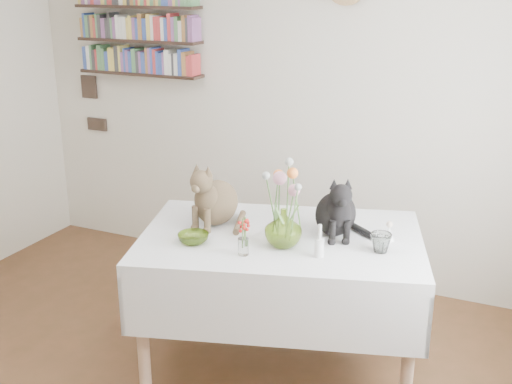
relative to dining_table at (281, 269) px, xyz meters
The scene contains 13 objects.
room 1.32m from the dining_table, 116.26° to the right, with size 4.08×4.58×2.58m.
dining_table is the anchor object (origin of this frame).
tabby_cat 0.55m from the dining_table, behind, with size 0.25×0.31×0.37m, color olive, non-canonical shape.
black_cat 0.47m from the dining_table, 31.30° to the left, with size 0.23×0.29×0.35m, color black, non-canonical shape.
flower_vase 0.32m from the dining_table, 63.24° to the right, with size 0.19×0.19×0.20m, color #AACC4E.
green_bowl 0.51m from the dining_table, 144.01° to the right, with size 0.16×0.16×0.05m, color #AACC4E.
drinking_glass 0.58m from the dining_table, ahead, with size 0.11×0.11×0.10m, color white.
candlestick 0.41m from the dining_table, 32.30° to the right, with size 0.05×0.05×0.17m.
berry_jar 0.42m from the dining_table, 104.52° to the right, with size 0.05×0.05×0.21m.
porcelain_figurine 0.61m from the dining_table, 17.85° to the left, with size 0.06×0.06×0.11m.
flower_bouquet 0.55m from the dining_table, 60.91° to the right, with size 0.17×0.13×0.39m.
bookshelf_unit 2.33m from the dining_table, 144.82° to the left, with size 1.00×0.16×0.91m.
wall_art_plaques 2.51m from the dining_table, 150.62° to the left, with size 0.21×0.02×0.44m.
Camera 1 is at (1.68, -1.88, 2.09)m, focal length 45.00 mm.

